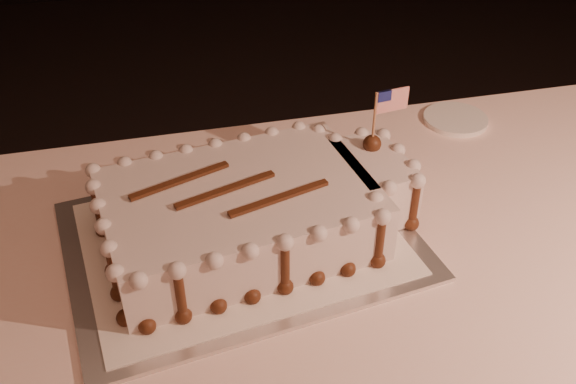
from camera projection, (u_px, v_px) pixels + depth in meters
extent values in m
cube|color=#FFD5C5|center=(393.00, 366.00, 1.32)|extent=(2.40, 0.80, 0.75)
cube|color=silver|center=(241.00, 240.00, 1.06)|extent=(0.61, 0.49, 0.01)
cube|color=white|center=(241.00, 238.00, 1.06)|extent=(0.55, 0.45, 0.00)
cube|color=silver|center=(240.00, 214.00, 1.03)|extent=(0.45, 0.34, 0.10)
cube|color=silver|center=(372.00, 182.00, 1.10)|extent=(0.12, 0.17, 0.10)
sphere|color=#512814|center=(147.00, 326.00, 0.90)|extent=(0.03, 0.03, 0.03)
sphere|color=#512814|center=(183.00, 315.00, 0.91)|extent=(0.03, 0.03, 0.03)
sphere|color=#512814|center=(218.00, 306.00, 0.93)|extent=(0.03, 0.03, 0.03)
sphere|color=#512814|center=(252.00, 296.00, 0.94)|extent=(0.03, 0.03, 0.03)
sphere|color=#512814|center=(285.00, 287.00, 0.96)|extent=(0.03, 0.03, 0.03)
sphere|color=#512814|center=(317.00, 278.00, 0.97)|extent=(0.03, 0.03, 0.03)
sphere|color=#512814|center=(348.00, 269.00, 0.99)|extent=(0.03, 0.03, 0.03)
sphere|color=#512814|center=(378.00, 260.00, 1.00)|extent=(0.03, 0.03, 0.03)
sphere|color=#512814|center=(371.00, 242.00, 1.04)|extent=(0.03, 0.03, 0.03)
sphere|color=#512814|center=(384.00, 231.00, 1.06)|extent=(0.03, 0.03, 0.03)
sphere|color=#512814|center=(411.00, 223.00, 1.07)|extent=(0.03, 0.03, 0.03)
sphere|color=#512814|center=(407.00, 208.00, 1.11)|extent=(0.03, 0.03, 0.03)
sphere|color=#512814|center=(393.00, 192.00, 1.15)|extent=(0.03, 0.03, 0.03)
sphere|color=#512814|center=(379.00, 176.00, 1.18)|extent=(0.03, 0.03, 0.03)
sphere|color=#512814|center=(358.00, 175.00, 1.19)|extent=(0.03, 0.03, 0.03)
sphere|color=#512814|center=(333.00, 181.00, 1.17)|extent=(0.03, 0.03, 0.03)
sphere|color=#512814|center=(318.00, 171.00, 1.20)|extent=(0.03, 0.03, 0.03)
sphere|color=#512814|center=(298.00, 168.00, 1.20)|extent=(0.03, 0.03, 0.03)
sphere|color=#512814|center=(272.00, 174.00, 1.19)|extent=(0.03, 0.03, 0.03)
sphere|color=#512814|center=(246.00, 180.00, 1.17)|extent=(0.03, 0.03, 0.03)
sphere|color=#512814|center=(219.00, 186.00, 1.16)|extent=(0.03, 0.03, 0.03)
sphere|color=#512814|center=(191.00, 193.00, 1.14)|extent=(0.03, 0.03, 0.03)
sphere|color=#512814|center=(162.00, 199.00, 1.13)|extent=(0.03, 0.03, 0.03)
sphere|color=#512814|center=(133.00, 206.00, 1.11)|extent=(0.03, 0.03, 0.03)
sphere|color=#512814|center=(102.00, 213.00, 1.10)|extent=(0.03, 0.03, 0.03)
sphere|color=#512814|center=(103.00, 230.00, 1.06)|extent=(0.03, 0.03, 0.03)
sphere|color=#512814|center=(108.00, 249.00, 1.02)|extent=(0.03, 0.03, 0.03)
sphere|color=#512814|center=(113.00, 270.00, 0.98)|extent=(0.03, 0.03, 0.03)
sphere|color=#512814|center=(119.00, 293.00, 0.95)|extent=(0.03, 0.03, 0.03)
sphere|color=#512814|center=(125.00, 318.00, 0.91)|extent=(0.03, 0.03, 0.03)
sphere|color=silver|center=(138.00, 281.00, 0.84)|extent=(0.03, 0.03, 0.03)
sphere|color=silver|center=(177.00, 271.00, 0.86)|extent=(0.03, 0.03, 0.03)
sphere|color=silver|center=(214.00, 261.00, 0.87)|extent=(0.03, 0.03, 0.03)
sphere|color=silver|center=(250.00, 251.00, 0.89)|extent=(0.03, 0.03, 0.03)
sphere|color=silver|center=(285.00, 242.00, 0.90)|extent=(0.03, 0.03, 0.03)
sphere|color=silver|center=(319.00, 234.00, 0.92)|extent=(0.03, 0.03, 0.03)
sphere|color=silver|center=(351.00, 225.00, 0.93)|extent=(0.03, 0.03, 0.03)
sphere|color=silver|center=(383.00, 217.00, 0.95)|extent=(0.03, 0.03, 0.03)
sphere|color=silver|center=(375.00, 199.00, 0.98)|extent=(0.03, 0.03, 0.03)
sphere|color=silver|center=(389.00, 188.00, 1.01)|extent=(0.03, 0.03, 0.03)
sphere|color=silver|center=(418.00, 181.00, 1.02)|extent=(0.03, 0.03, 0.03)
sphere|color=silver|center=(413.00, 167.00, 1.05)|extent=(0.03, 0.03, 0.03)
sphere|color=silver|center=(398.00, 151.00, 1.09)|extent=(0.03, 0.03, 0.03)
sphere|color=silver|center=(383.00, 136.00, 1.13)|extent=(0.03, 0.03, 0.03)
sphere|color=silver|center=(361.00, 134.00, 1.13)|extent=(0.03, 0.03, 0.03)
sphere|color=silver|center=(335.00, 140.00, 1.12)|extent=(0.03, 0.03, 0.03)
sphere|color=silver|center=(319.00, 131.00, 1.14)|extent=(0.03, 0.03, 0.03)
sphere|color=silver|center=(299.00, 128.00, 1.15)|extent=(0.03, 0.03, 0.03)
sphere|color=silver|center=(272.00, 134.00, 1.14)|extent=(0.03, 0.03, 0.03)
sphere|color=silver|center=(244.00, 140.00, 1.12)|extent=(0.03, 0.03, 0.03)
sphere|color=silver|center=(215.00, 145.00, 1.11)|extent=(0.03, 0.03, 0.03)
sphere|color=silver|center=(186.00, 151.00, 1.09)|extent=(0.03, 0.03, 0.03)
sphere|color=silver|center=(156.00, 158.00, 1.08)|extent=(0.03, 0.03, 0.03)
sphere|color=silver|center=(125.00, 164.00, 1.06)|extent=(0.03, 0.03, 0.03)
sphere|color=silver|center=(93.00, 171.00, 1.04)|extent=(0.03, 0.03, 0.03)
sphere|color=silver|center=(93.00, 187.00, 1.01)|extent=(0.03, 0.03, 0.03)
sphere|color=silver|center=(98.00, 206.00, 0.97)|extent=(0.03, 0.03, 0.03)
sphere|color=silver|center=(103.00, 226.00, 0.93)|extent=(0.03, 0.03, 0.03)
sphere|color=silver|center=(109.00, 249.00, 0.89)|extent=(0.03, 0.03, 0.03)
sphere|color=silver|center=(115.00, 273.00, 0.85)|extent=(0.03, 0.03, 0.03)
cylinder|color=#512814|center=(180.00, 295.00, 0.89)|extent=(0.01, 0.01, 0.09)
sphere|color=#512814|center=(183.00, 314.00, 0.91)|extent=(0.02, 0.02, 0.02)
cylinder|color=#512814|center=(285.00, 266.00, 0.93)|extent=(0.01, 0.01, 0.09)
sphere|color=#512814|center=(285.00, 286.00, 0.96)|extent=(0.02, 0.02, 0.02)
cylinder|color=#512814|center=(380.00, 240.00, 0.98)|extent=(0.01, 0.01, 0.09)
sphere|color=#512814|center=(378.00, 259.00, 1.00)|extent=(0.02, 0.02, 0.02)
cylinder|color=#512814|center=(414.00, 204.00, 1.05)|extent=(0.01, 0.01, 0.09)
sphere|color=#512814|center=(412.00, 222.00, 1.07)|extent=(0.02, 0.02, 0.02)
cylinder|color=#512814|center=(381.00, 157.00, 1.16)|extent=(0.01, 0.01, 0.09)
sphere|color=#512814|center=(379.00, 175.00, 1.18)|extent=(0.02, 0.02, 0.02)
cylinder|color=#512814|center=(318.00, 152.00, 1.17)|extent=(0.01, 0.01, 0.09)
sphere|color=#512814|center=(318.00, 170.00, 1.20)|extent=(0.02, 0.02, 0.02)
cylinder|color=#512814|center=(245.00, 161.00, 1.15)|extent=(0.01, 0.01, 0.09)
sphere|color=#512814|center=(246.00, 179.00, 1.17)|extent=(0.02, 0.02, 0.02)
cylinder|color=#512814|center=(159.00, 180.00, 1.10)|extent=(0.01, 0.01, 0.09)
sphere|color=#512814|center=(162.00, 198.00, 1.13)|extent=(0.02, 0.02, 0.02)
cylinder|color=#512814|center=(98.00, 210.00, 1.04)|extent=(0.01, 0.01, 0.09)
sphere|color=#512814|center=(103.00, 229.00, 1.06)|extent=(0.02, 0.02, 0.02)
cylinder|color=#512814|center=(114.00, 272.00, 0.92)|extent=(0.01, 0.01, 0.09)
sphere|color=#512814|center=(119.00, 292.00, 0.94)|extent=(0.02, 0.02, 0.02)
cube|color=#512814|center=(180.00, 180.00, 1.01)|extent=(0.16, 0.07, 0.01)
cube|color=#512814|center=(226.00, 190.00, 0.99)|extent=(0.16, 0.06, 0.01)
cube|color=#512814|center=(279.00, 198.00, 0.97)|extent=(0.17, 0.06, 0.01)
sphere|color=#512814|center=(372.00, 144.00, 1.09)|extent=(0.03, 0.03, 0.03)
cylinder|color=#BD7B51|center=(374.00, 125.00, 1.07)|extent=(0.00, 0.00, 0.12)
cube|color=red|center=(393.00, 100.00, 1.05)|extent=(0.06, 0.01, 0.04)
cube|color=navy|center=(384.00, 96.00, 1.04)|extent=(0.02, 0.01, 0.02)
cylinder|color=white|center=(455.00, 119.00, 1.37)|extent=(0.14, 0.14, 0.01)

